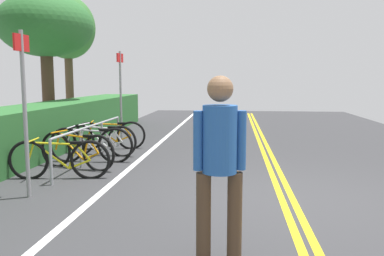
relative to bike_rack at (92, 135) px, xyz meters
name	(u,v)px	position (x,y,z in m)	size (l,w,h in m)	color
ground_plane	(287,200)	(-2.24, -3.78, -0.59)	(32.05, 10.07, 0.05)	#353538
centre_line_yellow_inner	(292,198)	(-2.24, -3.86, -0.57)	(28.85, 0.10, 0.00)	gold
centre_line_yellow_outer	(281,198)	(-2.24, -3.70, -0.57)	(28.85, 0.10, 0.00)	gold
bike_lane_stripe_white	(102,192)	(-2.24, -0.97, -0.57)	(28.85, 0.12, 0.00)	white
bike_rack	(92,135)	(0.00, 0.00, 0.00)	(3.85, 0.05, 0.79)	#9EA0A5
bicycle_0	(60,159)	(-1.47, 0.05, -0.23)	(0.46, 1.79, 0.73)	black
bicycle_1	(77,151)	(-0.68, 0.06, -0.22)	(0.61, 1.70, 0.75)	black
bicycle_2	(91,145)	(-0.05, 0.00, -0.20)	(0.46, 1.81, 0.78)	black
bicycle_3	(101,140)	(0.72, 0.05, -0.22)	(0.49, 1.78, 0.75)	black
bicycle_4	(110,135)	(1.48, 0.08, -0.22)	(0.57, 1.73, 0.74)	black
pedestrian	(220,157)	(-4.41, -2.87, 0.46)	(0.32, 0.48, 1.78)	#4C3826
sign_post_near	(24,99)	(-2.59, 0.03, 0.89)	(0.36, 0.06, 2.44)	gray
sign_post_far	(121,88)	(2.59, 0.11, 0.92)	(0.36, 0.09, 2.49)	gray
hedge_backdrop	(51,126)	(1.50, 1.63, -0.01)	(12.80, 1.36, 1.12)	#2D6B30
tree_far_right	(45,27)	(3.34, 2.55, 2.69)	(2.76, 2.76, 4.22)	#473323
tree_extra	(67,29)	(6.59, 3.28, 3.04)	(2.07, 2.07, 4.83)	brown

